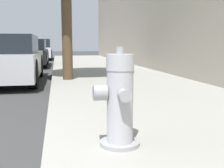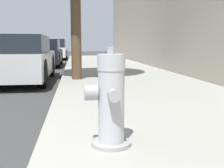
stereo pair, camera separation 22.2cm
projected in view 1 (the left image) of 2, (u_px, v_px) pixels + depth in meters
The scene contains 4 objects.
fire_hydrant at pixel (119, 101), 2.41m from camera, with size 0.40×0.42×0.86m.
parked_car_near at pixel (5, 59), 7.45m from camera, with size 1.83×3.97×1.26m.
parked_car_mid at pixel (28, 53), 12.91m from camera, with size 1.80×3.85×1.24m.
parked_car_far at pixel (38, 50), 18.77m from camera, with size 1.82×3.99×1.36m.
Camera 1 is at (2.14, -2.03, 1.03)m, focal length 45.00 mm.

